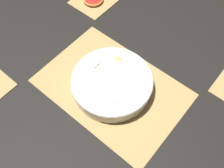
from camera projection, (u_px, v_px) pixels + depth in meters
name	position (u px, v px, depth m)	size (l,w,h in m)	color
ground_plane	(112.00, 88.00, 0.92)	(6.00, 6.00, 0.00)	black
bamboo_mat_center	(112.00, 88.00, 0.92)	(0.50, 0.34, 0.01)	#A8844C
coaster_mat_near_right	(93.00, 1.00, 1.15)	(0.16, 0.16, 0.01)	#A8844C
fruit_salad_bowl	(112.00, 83.00, 0.89)	(0.28, 0.28, 0.06)	silver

